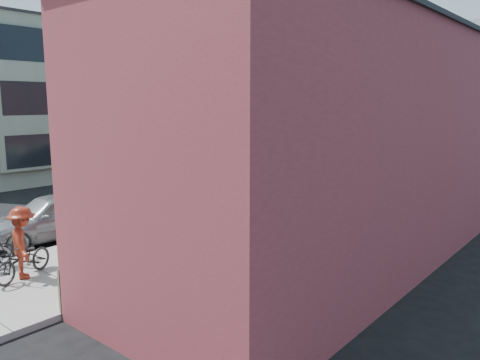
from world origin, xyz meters
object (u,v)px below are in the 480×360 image
Objects in this scene: parking_meter_near at (148,202)px; patron_grey at (245,210)px; patron_green at (111,250)px; car_1 at (167,195)px; car_0 at (54,216)px; car_4 at (351,158)px; tree_bare at (274,136)px; tree_leafy_mid at (370,85)px; cyclist at (23,243)px; bus at (337,141)px; car_2 at (245,181)px; patio_chair_a at (157,255)px; tree_leafy_far at (409,69)px; car_3 at (306,167)px; utility_pole_near at (230,80)px; patio_chair_b at (117,264)px; parking_meter_far at (270,177)px.

patron_grey is at bearing 19.02° from parking_meter_near.
patron_green reaches higher than car_1.
car_0 is 21.30m from car_4.
tree_bare reaches higher than patron_grey.
tree_bare is 0.75× the size of tree_leafy_mid.
cyclist is 0.18× the size of bus.
car_2 is at bearing -79.80° from bus.
car_1 is 0.88× the size of car_4.
patio_chair_a is (3.30, -19.47, -4.94)m from tree_leafy_mid.
bus is at bearing 104.67° from car_2.
tree_leafy_far is 7.90m from bus.
car_0 reaches higher than car_3.
bus is at bearing 103.47° from car_0.
patron_green is 0.37× the size of car_2.
utility_pole_near is 3.57m from tree_bare.
tree_leafy_far reaches higher than cyclist.
car_0 is 0.83× the size of car_3.
parking_meter_near is at bearing -50.86° from cyclist.
tree_leafy_far reaches higher than tree_bare.
tree_leafy_far is at bearing 95.33° from patio_chair_b.
parking_meter_far is 10.90m from patio_chair_a.
tree_leafy_far is 1.75× the size of car_4.
patron_grey is at bearing -70.04° from car_3.
tree_bare is 3.13× the size of cyclist.
patron_green is (3.77, -11.52, 0.04)m from parking_meter_far.
patio_chair_a is at bearing -71.22° from tree_bare.
bus is at bearing 130.15° from tree_leafy_mid.
car_1 is at bearing -82.69° from patron_grey.
parking_meter_near is 0.25× the size of car_4.
parking_meter_near reaches higher than patio_chair_b.
tree_leafy_mid is 0.73× the size of bus.
utility_pole_near is 5.51× the size of cyclist.
car_1 is at bearing 95.30° from car_0.
patron_grey is (3.34, -3.09, -4.42)m from utility_pole_near.
car_1 is (-5.06, 6.08, 0.13)m from patio_chair_b.
utility_pole_near is at bearing -77.25° from bus.
patron_green is at bearing -130.66° from cyclist.
patio_chair_b is at bearing -81.52° from tree_leafy_mid.
patio_chair_b is 0.18× the size of car_4.
tree_bare is 0.65× the size of tree_leafy_far.
tree_bare is 6.70m from patron_grey.
car_1 is (-5.30, 5.01, 0.13)m from patio_chair_a.
patron_grey is at bearing -62.77° from tree_bare.
parking_meter_far is 5.40m from utility_pole_near.
car_1 is at bearing -97.88° from tree_leafy_mid.
car_1 is 21.64m from bus.
parking_meter_far is at bearing 92.60° from utility_pole_near.
tree_leafy_far is 27.61m from patio_chair_b.
parking_meter_far is at bearing 90.47° from patio_chair_a.
cyclist reaches higher than patron_grey.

